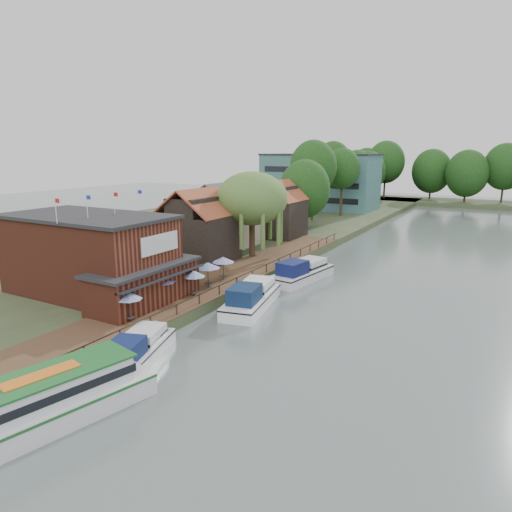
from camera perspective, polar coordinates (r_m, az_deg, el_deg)
The scene contains 26 objects.
ground at distance 35.93m, azimuth -1.07°, elevation -9.48°, with size 260.00×260.00×0.00m, color slate.
land_bank at distance 80.11m, azimuth -6.91°, elevation 3.35°, with size 50.00×140.00×1.00m, color #384728.
quay_deck at distance 47.64m, azimuth -3.28°, elevation -2.49°, with size 6.00×50.00×0.10m, color #47301E.
quay_rail at distance 46.58m, azimuth -0.16°, elevation -2.25°, with size 0.20×49.00×1.00m, color black, non-canonical shape.
pub at distance 42.39m, azimuth -18.36°, elevation -0.06°, with size 20.00×11.00×7.30m, color maroon, non-canonical shape.
hotel_block at distance 106.20m, azimuth 7.97°, elevation 9.27°, with size 25.40×12.40×12.30m, color #38666B, non-canonical shape.
cottage_a at distance 53.88m, azimuth -7.33°, elevation 3.80°, with size 8.60×7.60×8.50m, color black, non-canonical shape.
cottage_b at distance 63.68m, azimuth -4.13°, elevation 5.27°, with size 9.60×8.60×8.50m, color beige, non-canonical shape.
cottage_c at distance 69.43m, azimuth 2.77°, elevation 5.92°, with size 7.60×7.60×8.50m, color black, non-canonical shape.
willow at distance 55.43m, azimuth -0.50°, elevation 5.16°, with size 8.60×8.60×10.43m, color #476B2D, non-canonical shape.
umbrella_0 at distance 35.73m, azimuth -15.50°, elevation -6.18°, with size 2.00×2.00×2.38m, color #1A3E92, non-canonical shape.
umbrella_1 at distance 39.55m, azimuth -11.64°, elevation -4.11°, with size 2.34×2.34×2.38m, color #1C1B98, non-canonical shape.
umbrella_2 at distance 40.83m, azimuth -7.76°, elevation -3.42°, with size 2.06×2.06×2.38m, color #1B3F96, non-canonical shape.
umbrella_3 at distance 43.55m, azimuth -6.02°, elevation -2.33°, with size 2.36×2.36×2.38m, color navy, non-canonical shape.
umbrella_4 at distance 45.71m, azimuth -4.11°, elevation -1.56°, with size 2.25×2.25×2.38m, color navy, non-canonical shape.
cruiser_0 at distance 31.85m, azimuth -14.68°, elevation -10.89°, with size 2.88×8.92×2.12m, color silver, non-canonical shape.
cruiser_1 at distance 40.89m, azimuth -0.55°, elevation -4.77°, with size 3.35×10.35×2.53m, color white, non-canonical shape.
cruiser_2 at distance 49.59m, azimuth 5.81°, elevation -1.67°, with size 3.33×10.28×2.51m, color silver, non-canonical shape.
tour_boat at distance 26.42m, azimuth -26.33°, elevation -16.26°, with size 3.63×12.85×2.80m, color silver, non-canonical shape.
swan at distance 29.35m, azimuth -19.47°, elevation -15.21°, with size 0.44×0.44×0.44m, color white.
bank_tree_0 at distance 75.87m, azimuth 6.08°, elevation 7.61°, with size 8.32×8.32×11.52m, color #143811, non-canonical shape.
bank_tree_1 at distance 86.49m, azimuth 7.12°, elevation 9.34°, with size 8.69×8.69×14.87m, color #143811, non-canonical shape.
bank_tree_2 at distance 93.70m, azimuth 10.68°, elevation 9.05°, with size 6.97×6.97×13.44m, color #143811, non-canonical shape.
bank_tree_3 at distance 110.65m, azimuth 13.95°, elevation 9.30°, with size 6.73×6.73×12.84m, color #143811, non-canonical shape.
bank_tree_4 at distance 118.80m, azimuth 12.48°, elevation 9.68°, with size 8.99×8.99×13.20m, color #143811, non-canonical shape.
bank_tree_5 at distance 127.62m, azimuth 14.26°, elevation 9.41°, with size 7.44×7.44×11.50m, color #143811, non-canonical shape.
Camera 1 is at (16.88, -28.61, 13.69)m, focal length 32.00 mm.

